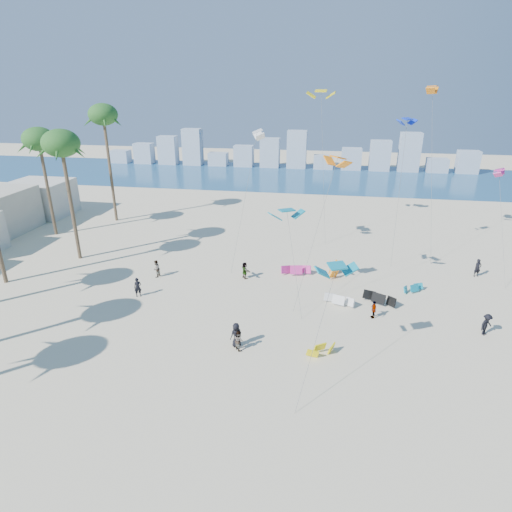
# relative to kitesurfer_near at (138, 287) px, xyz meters

# --- Properties ---
(ground) EXTENTS (220.00, 220.00, 0.00)m
(ground) POSITION_rel_kitesurfer_near_xyz_m (7.90, -15.35, -0.91)
(ground) COLOR beige
(ground) RESTS_ON ground
(ocean) EXTENTS (220.00, 220.00, 0.00)m
(ocean) POSITION_rel_kitesurfer_near_xyz_m (7.90, 56.65, -0.91)
(ocean) COLOR navy
(ocean) RESTS_ON ground
(kitesurfer_near) EXTENTS (0.79, 0.69, 1.83)m
(kitesurfer_near) POSITION_rel_kitesurfer_near_xyz_m (0.00, 0.00, 0.00)
(kitesurfer_near) COLOR black
(kitesurfer_near) RESTS_ON ground
(kitesurfer_mid) EXTENTS (0.96, 0.96, 1.57)m
(kitesurfer_mid) POSITION_rel_kitesurfer_near_xyz_m (10.84, -6.73, -0.13)
(kitesurfer_mid) COLOR gray
(kitesurfer_mid) RESTS_ON ground
(kitesurfers_far) EXTENTS (32.90, 16.99, 1.92)m
(kitesurfers_far) POSITION_rel_kitesurfer_near_xyz_m (15.76, 1.40, -0.02)
(kitesurfers_far) COLOR black
(kitesurfers_far) RESTS_ON ground
(grounded_kites) EXTENTS (14.26, 17.01, 1.01)m
(grounded_kites) POSITION_rel_kitesurfer_near_xyz_m (18.37, 3.78, -0.45)
(grounded_kites) COLOR yellow
(grounded_kites) RESTS_ON ground
(flying_kites) EXTENTS (27.92, 35.49, 18.52)m
(flying_kites) POSITION_rel_kitesurfer_near_xyz_m (20.96, 8.16, 11.42)
(flying_kites) COLOR #0C7E98
(flying_kites) RESTS_ON ground
(distant_skyline) EXTENTS (85.00, 3.00, 8.40)m
(distant_skyline) POSITION_rel_kitesurfer_near_xyz_m (6.71, 66.65, 2.17)
(distant_skyline) COLOR #9EADBF
(distant_skyline) RESTS_ON ground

